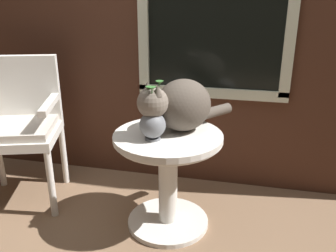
% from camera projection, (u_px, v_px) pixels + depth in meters
% --- Properties ---
extents(ground_plane, '(6.00, 6.00, 0.00)m').
position_uv_depth(ground_plane, '(127.00, 224.00, 2.25)').
color(ground_plane, '#7F6047').
extents(back_wall, '(4.00, 0.07, 2.60)m').
position_uv_depth(back_wall, '(155.00, 3.00, 2.42)').
color(back_wall, '#47281C').
rests_on(back_wall, ground_plane).
extents(wicker_side_table, '(0.63, 0.63, 0.60)m').
position_uv_depth(wicker_side_table, '(168.00, 164.00, 2.12)').
color(wicker_side_table, silver).
rests_on(wicker_side_table, ground_plane).
extents(wicker_chair, '(0.63, 0.61, 0.97)m').
position_uv_depth(wicker_chair, '(19.00, 120.00, 2.39)').
color(wicker_chair, silver).
rests_on(wicker_chair, ground_plane).
extents(cat, '(0.49, 0.56, 0.31)m').
position_uv_depth(cat, '(180.00, 105.00, 2.05)').
color(cat, brown).
rests_on(cat, wicker_side_table).
extents(pewter_vase_with_ivy, '(0.14, 0.14, 0.32)m').
position_uv_depth(pewter_vase_with_ivy, '(153.00, 122.00, 1.94)').
color(pewter_vase_with_ivy, slate).
rests_on(pewter_vase_with_ivy, wicker_side_table).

